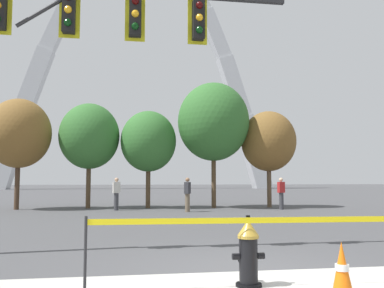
{
  "coord_description": "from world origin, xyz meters",
  "views": [
    {
      "loc": [
        -1.93,
        -6.8,
        1.49
      ],
      "look_at": [
        -0.06,
        5.0,
        2.5
      ],
      "focal_mm": 39.58,
      "sensor_mm": 36.0,
      "label": 1
    }
  ],
  "objects_px": {
    "fire_hydrant": "(248,253)",
    "monument_arch": "(138,74)",
    "traffic_cone_by_hydrant": "(342,272)",
    "pedestrian_walking_left": "(281,193)",
    "traffic_signal_gantry": "(47,41)",
    "pedestrian_walking_right": "(187,194)",
    "pedestrian_standing_center": "(116,194)"
  },
  "relations": [
    {
      "from": "fire_hydrant",
      "to": "monument_arch",
      "type": "distance_m",
      "value": 65.92
    },
    {
      "from": "traffic_cone_by_hydrant",
      "to": "pedestrian_walking_left",
      "type": "xyz_separation_m",
      "value": [
        5.12,
        15.44,
        0.46
      ]
    },
    {
      "from": "traffic_signal_gantry",
      "to": "pedestrian_walking_right",
      "type": "relative_size",
      "value": 4.92
    },
    {
      "from": "monument_arch",
      "to": "pedestrian_standing_center",
      "type": "xyz_separation_m",
      "value": [
        -2.33,
        -48.09,
        -18.05
      ]
    },
    {
      "from": "fire_hydrant",
      "to": "monument_arch",
      "type": "height_order",
      "value": "monument_arch"
    },
    {
      "from": "fire_hydrant",
      "to": "pedestrian_walking_right",
      "type": "bearing_deg",
      "value": 85.17
    },
    {
      "from": "traffic_cone_by_hydrant",
      "to": "monument_arch",
      "type": "relative_size",
      "value": 0.02
    },
    {
      "from": "fire_hydrant",
      "to": "monument_arch",
      "type": "relative_size",
      "value": 0.02
    },
    {
      "from": "fire_hydrant",
      "to": "pedestrian_walking_left",
      "type": "bearing_deg",
      "value": 67.43
    },
    {
      "from": "fire_hydrant",
      "to": "pedestrian_walking_left",
      "type": "relative_size",
      "value": 0.62
    },
    {
      "from": "pedestrian_walking_left",
      "to": "traffic_cone_by_hydrant",
      "type": "bearing_deg",
      "value": -108.34
    },
    {
      "from": "pedestrian_walking_left",
      "to": "pedestrian_walking_right",
      "type": "bearing_deg",
      "value": -170.33
    },
    {
      "from": "traffic_cone_by_hydrant",
      "to": "pedestrian_walking_right",
      "type": "bearing_deg",
      "value": 89.1
    },
    {
      "from": "pedestrian_walking_right",
      "to": "traffic_cone_by_hydrant",
      "type": "bearing_deg",
      "value": -90.9
    },
    {
      "from": "monument_arch",
      "to": "pedestrian_walking_right",
      "type": "height_order",
      "value": "monument_arch"
    },
    {
      "from": "traffic_signal_gantry",
      "to": "traffic_cone_by_hydrant",
      "type": "bearing_deg",
      "value": -43.4
    },
    {
      "from": "pedestrian_walking_left",
      "to": "pedestrian_walking_right",
      "type": "height_order",
      "value": "same"
    },
    {
      "from": "pedestrian_walking_left",
      "to": "pedestrian_standing_center",
      "type": "relative_size",
      "value": 1.0
    },
    {
      "from": "pedestrian_walking_left",
      "to": "traffic_signal_gantry",
      "type": "bearing_deg",
      "value": -129.63
    },
    {
      "from": "traffic_signal_gantry",
      "to": "pedestrian_walking_left",
      "type": "bearing_deg",
      "value": 50.37
    },
    {
      "from": "traffic_signal_gantry",
      "to": "fire_hydrant",
      "type": "bearing_deg",
      "value": -43.32
    },
    {
      "from": "traffic_signal_gantry",
      "to": "pedestrian_walking_right",
      "type": "bearing_deg",
      "value": 66.74
    },
    {
      "from": "fire_hydrant",
      "to": "traffic_cone_by_hydrant",
      "type": "relative_size",
      "value": 1.36
    },
    {
      "from": "monument_arch",
      "to": "pedestrian_standing_center",
      "type": "distance_m",
      "value": 51.42
    },
    {
      "from": "traffic_cone_by_hydrant",
      "to": "traffic_signal_gantry",
      "type": "bearing_deg",
      "value": 136.6
    },
    {
      "from": "traffic_signal_gantry",
      "to": "pedestrian_walking_right",
      "type": "xyz_separation_m",
      "value": [
        4.53,
        10.54,
        -3.59
      ]
    },
    {
      "from": "pedestrian_standing_center",
      "to": "fire_hydrant",
      "type": "bearing_deg",
      "value": -82.04
    },
    {
      "from": "pedestrian_walking_right",
      "to": "fire_hydrant",
      "type": "bearing_deg",
      "value": -94.83
    },
    {
      "from": "traffic_cone_by_hydrant",
      "to": "traffic_signal_gantry",
      "type": "xyz_separation_m",
      "value": [
        -4.3,
        4.07,
        4.05
      ]
    },
    {
      "from": "traffic_signal_gantry",
      "to": "pedestrian_standing_center",
      "type": "bearing_deg",
      "value": 84.1
    },
    {
      "from": "fire_hydrant",
      "to": "pedestrian_standing_center",
      "type": "xyz_separation_m",
      "value": [
        -2.13,
        15.21,
        0.35
      ]
    },
    {
      "from": "fire_hydrant",
      "to": "pedestrian_walking_left",
      "type": "distance_m",
      "value": 15.76
    }
  ]
}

